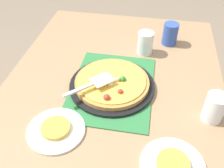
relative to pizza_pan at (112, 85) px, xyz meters
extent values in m
cube|color=#9E7A56|center=(0.00, 0.00, -0.03)|extent=(1.40, 1.00, 0.03)
cube|color=#9E7A56|center=(-0.64, -0.44, -0.40)|extent=(0.07, 0.07, 0.72)
cube|color=#9E7A56|center=(-0.64, 0.44, -0.40)|extent=(0.07, 0.07, 0.72)
cube|color=#2D753D|center=(0.00, 0.00, -0.01)|extent=(0.48, 0.36, 0.01)
cylinder|color=black|center=(0.00, 0.00, 0.00)|extent=(0.38, 0.38, 0.01)
cylinder|color=#B78442|center=(0.00, 0.00, 0.02)|extent=(0.33, 0.33, 0.02)
cylinder|color=#EAB747|center=(0.00, 0.00, 0.03)|extent=(0.30, 0.30, 0.01)
sphere|color=#E5CC7F|center=(0.04, 0.00, 0.04)|extent=(0.03, 0.03, 0.03)
sphere|color=red|center=(0.07, 0.05, 0.04)|extent=(0.02, 0.02, 0.02)
sphere|color=#338433|center=(-0.01, 0.05, 0.04)|extent=(0.03, 0.03, 0.03)
sphere|color=red|center=(0.12, 0.00, 0.04)|extent=(0.03, 0.03, 0.03)
sphere|color=red|center=(0.00, 0.03, 0.04)|extent=(0.02, 0.02, 0.02)
sphere|color=#E5CC7F|center=(0.00, 0.02, 0.04)|extent=(0.02, 0.02, 0.02)
cylinder|color=white|center=(0.28, -0.16, -0.01)|extent=(0.22, 0.22, 0.01)
cylinder|color=white|center=(0.35, 0.27, -0.01)|extent=(0.22, 0.22, 0.01)
cylinder|color=gold|center=(0.28, -0.16, 0.01)|extent=(0.11, 0.11, 0.02)
cylinder|color=gold|center=(0.35, 0.27, 0.01)|extent=(0.11, 0.11, 0.02)
cylinder|color=#3351AD|center=(-0.41, 0.25, 0.05)|extent=(0.08, 0.08, 0.12)
cylinder|color=white|center=(-0.30, 0.12, 0.05)|extent=(0.08, 0.08, 0.12)
cylinder|color=white|center=(0.11, 0.42, 0.05)|extent=(0.08, 0.08, 0.12)
cube|color=silver|center=(0.03, -0.04, 0.06)|extent=(0.11, 0.11, 0.00)
cube|color=#B2B2B7|center=(0.11, -0.12, 0.06)|extent=(0.11, 0.11, 0.01)
camera|label=1|loc=(0.83, 0.15, 0.76)|focal=40.70mm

